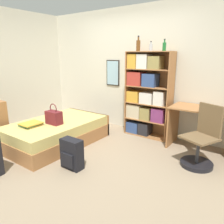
# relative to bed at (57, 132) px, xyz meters

# --- Properties ---
(ground_plane) EXTENTS (14.00, 14.00, 0.00)m
(ground_plane) POSITION_rel_bed_xyz_m (0.68, -0.02, -0.21)
(ground_plane) COLOR gray
(wall_back) EXTENTS (10.00, 0.09, 2.60)m
(wall_back) POSITION_rel_bed_xyz_m (0.68, 1.59, 1.09)
(wall_back) COLOR beige
(wall_back) RESTS_ON ground_plane
(wall_left) EXTENTS (0.06, 10.00, 2.60)m
(wall_left) POSITION_rel_bed_xyz_m (-1.64, -0.02, 1.09)
(wall_left) COLOR beige
(wall_left) RESTS_ON ground_plane
(bed) EXTENTS (1.12, 1.83, 0.43)m
(bed) POSITION_rel_bed_xyz_m (0.00, 0.00, 0.00)
(bed) COLOR #A36B3D
(bed) RESTS_ON ground_plane
(handbag) EXTENTS (0.29, 0.17, 0.37)m
(handbag) POSITION_rel_bed_xyz_m (0.10, -0.13, 0.34)
(handbag) COLOR maroon
(handbag) RESTS_ON bed
(book_stack_on_bed) EXTENTS (0.32, 0.36, 0.06)m
(book_stack_on_bed) POSITION_rel_bed_xyz_m (-0.14, -0.44, 0.25)
(book_stack_on_bed) COLOR gold
(book_stack_on_bed) RESTS_ON bed
(bookcase) EXTENTS (0.92, 0.34, 1.69)m
(bookcase) POSITION_rel_bed_xyz_m (1.13, 1.36, 0.63)
(bookcase) COLOR #A36B3D
(bookcase) RESTS_ON ground_plane
(bottle_green) EXTENTS (0.08, 0.08, 0.29)m
(bottle_green) POSITION_rel_bed_xyz_m (0.93, 1.36, 1.59)
(bottle_green) COLOR brown
(bottle_green) RESTS_ON bookcase
(bottle_brown) EXTENTS (0.07, 0.07, 0.18)m
(bottle_brown) POSITION_rel_bed_xyz_m (1.20, 1.36, 1.55)
(bottle_brown) COLOR #B7BCC1
(bottle_brown) RESTS_ON bookcase
(bottle_clear) EXTENTS (0.06, 0.06, 0.21)m
(bottle_clear) POSITION_rel_bed_xyz_m (1.47, 1.35, 1.56)
(bottle_clear) COLOR #1E6B2D
(bottle_clear) RESTS_ON bookcase
(desk) EXTENTS (1.12, 0.59, 0.76)m
(desk) POSITION_rel_bed_xyz_m (2.32, 1.24, 0.31)
(desk) COLOR #A36B3D
(desk) RESTS_ON ground_plane
(desk_chair) EXTENTS (0.57, 0.57, 0.93)m
(desk_chair) POSITION_rel_bed_xyz_m (2.42, 0.68, 0.09)
(desk_chair) COLOR black
(desk_chair) RESTS_ON ground_plane
(backpack) EXTENTS (0.33, 0.20, 0.45)m
(backpack) POSITION_rel_bed_xyz_m (0.92, -0.52, 0.01)
(backpack) COLOR black
(backpack) RESTS_ON ground_plane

